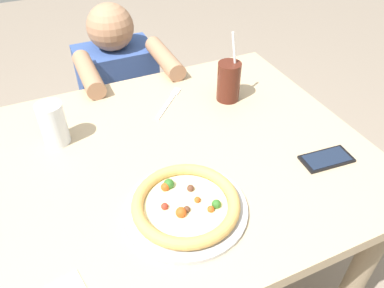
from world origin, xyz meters
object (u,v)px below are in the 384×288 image
object	(u,v)px
pizza_near	(186,205)
diner_seated	(122,107)
fork	(169,101)
cell_phone	(327,159)
drink_cup_colored	(229,81)
water_cup_clear	(53,123)

from	to	relation	value
pizza_near	diner_seated	distance (m)	1.01
diner_seated	fork	bearing A→B (deg)	-81.40
diner_seated	cell_phone	bearing A→B (deg)	-68.27
drink_cup_colored	cell_phone	distance (m)	0.43
pizza_near	drink_cup_colored	world-z (taller)	drink_cup_colored
pizza_near	fork	size ratio (longest dim) A/B	1.93
water_cup_clear	cell_phone	xyz separation A→B (m)	(0.70, -0.41, -0.07)
drink_cup_colored	cell_phone	xyz separation A→B (m)	(0.11, -0.41, -0.07)
pizza_near	diner_seated	world-z (taller)	diner_seated
water_cup_clear	diner_seated	size ratio (longest dim) A/B	0.14
water_cup_clear	cell_phone	world-z (taller)	water_cup_clear
drink_cup_colored	water_cup_clear	bearing A→B (deg)	179.88
pizza_near	water_cup_clear	bearing A→B (deg)	121.21
drink_cup_colored	water_cup_clear	size ratio (longest dim) A/B	1.82
pizza_near	water_cup_clear	size ratio (longest dim) A/B	2.30
water_cup_clear	fork	world-z (taller)	water_cup_clear
pizza_near	cell_phone	size ratio (longest dim) A/B	2.00
water_cup_clear	diner_seated	distance (m)	0.73
pizza_near	cell_phone	distance (m)	0.45
pizza_near	water_cup_clear	xyz separation A→B (m)	(-0.25, 0.41, 0.05)
fork	pizza_near	bearing A→B (deg)	-106.67
cell_phone	fork	bearing A→B (deg)	122.92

